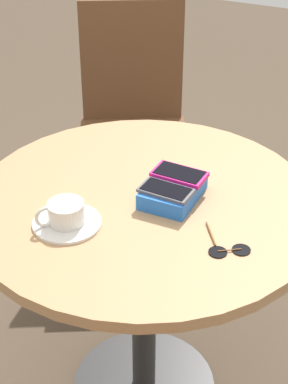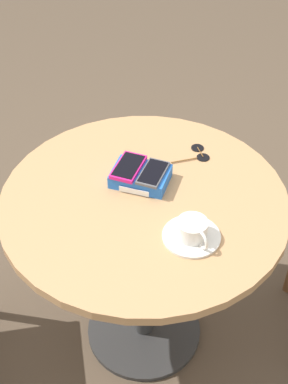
{
  "view_description": "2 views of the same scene",
  "coord_description": "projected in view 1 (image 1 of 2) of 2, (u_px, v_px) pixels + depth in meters",
  "views": [
    {
      "loc": [
        1.23,
        0.56,
        1.61
      ],
      "look_at": [
        0.0,
        0.0,
        0.73
      ],
      "focal_mm": 60.0,
      "sensor_mm": 36.0,
      "label": 1
    },
    {
      "loc": [
        0.35,
        -1.15,
        1.81
      ],
      "look_at": [
        0.0,
        0.0,
        0.73
      ],
      "focal_mm": 50.0,
      "sensor_mm": 36.0,
      "label": 2
    }
  ],
  "objects": [
    {
      "name": "chair_far_side",
      "position": [
        133.0,
        125.0,
        2.48
      ],
      "size": [
        0.56,
        0.56,
        0.92
      ],
      "color": "brown",
      "rests_on": "ground_plane"
    },
    {
      "name": "saucer",
      "position": [
        67.0,
        223.0,
        1.53
      ],
      "size": [
        0.17,
        0.17,
        0.01
      ],
      "primitive_type": "cylinder",
      "color": "silver",
      "rests_on": "round_table"
    },
    {
      "name": "phone_gray",
      "position": [
        166.0,
        190.0,
        1.57
      ],
      "size": [
        0.08,
        0.13,
        0.01
      ],
      "color": "#515156",
      "rests_on": "phone_box"
    },
    {
      "name": "phone_box",
      "position": [
        173.0,
        191.0,
        1.61
      ],
      "size": [
        0.18,
        0.13,
        0.04
      ],
      "color": "blue",
      "rests_on": "round_table"
    },
    {
      "name": "sunglasses",
      "position": [
        227.0,
        249.0,
        1.45
      ],
      "size": [
        0.12,
        0.13,
        0.01
      ],
      "color": "black",
      "rests_on": "round_table"
    },
    {
      "name": "phone_magenta",
      "position": [
        179.0,
        174.0,
        1.63
      ],
      "size": [
        0.08,
        0.14,
        0.01
      ],
      "color": "#D11975",
      "rests_on": "phone_box"
    },
    {
      "name": "round_table",
      "position": [
        144.0,
        242.0,
        1.7
      ],
      "size": [
        0.88,
        0.88,
        0.71
      ],
      "color": "#2D2D2D",
      "rests_on": "ground_plane"
    },
    {
      "name": "coffee_cup",
      "position": [
        65.0,
        213.0,
        1.51
      ],
      "size": [
        0.1,
        0.1,
        0.06
      ],
      "color": "silver",
      "rests_on": "saucer"
    }
  ]
}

